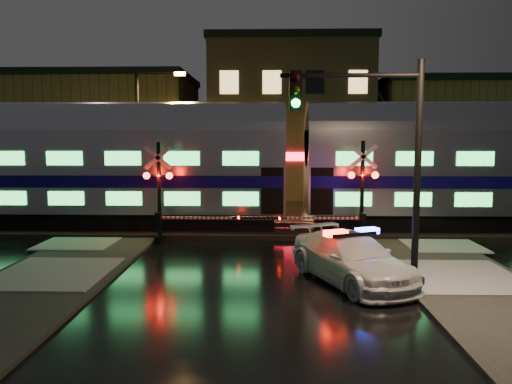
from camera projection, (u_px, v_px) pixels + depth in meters
ground at (257, 257)px, 18.91m from camera, size 120.00×120.00×0.00m
ballast at (260, 230)px, 23.87m from camera, size 90.00×4.20×0.24m
sidewalk_left at (5, 306)px, 13.12m from camera, size 4.00×20.00×0.12m
sidewalk_right at (505, 311)px, 12.76m from camera, size 4.00×20.00×0.12m
building_left at (105, 138)px, 40.66m from camera, size 14.00×10.00×9.00m
building_mid at (289, 123)px, 40.61m from camera, size 12.00×11.00×11.50m
building_right at (451, 141)px, 39.92m from camera, size 12.00×10.00×8.50m
train at (296, 162)px, 23.47m from camera, size 51.00×3.12×5.92m
police_car at (351, 258)px, 15.46m from camera, size 3.97×5.59×1.67m
crossing_signal_right at (354, 202)px, 20.91m from camera, size 6.17×0.67×4.37m
crossing_signal_left at (167, 202)px, 21.12m from camera, size 6.08×0.67×4.31m
traffic_light at (382, 169)px, 14.50m from camera, size 4.34×0.75×6.71m
streetlight at (143, 133)px, 27.53m from camera, size 2.77×0.29×8.29m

